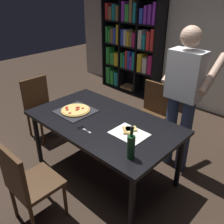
% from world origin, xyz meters
% --- Properties ---
extents(ground_plane, '(12.00, 12.00, 0.00)m').
position_xyz_m(ground_plane, '(0.00, 0.00, 0.00)').
color(ground_plane, '#38281E').
extents(back_wall, '(6.40, 0.10, 2.80)m').
position_xyz_m(back_wall, '(0.00, 2.60, 1.40)').
color(back_wall, silver).
rests_on(back_wall, ground_plane).
extents(dining_table, '(1.72, 1.00, 0.75)m').
position_xyz_m(dining_table, '(0.00, 0.00, 0.68)').
color(dining_table, black).
rests_on(dining_table, ground_plane).
extents(chair_near_camera, '(0.42, 0.42, 0.90)m').
position_xyz_m(chair_near_camera, '(-0.00, -0.98, 0.51)').
color(chair_near_camera, '#472D19').
rests_on(chair_near_camera, ground_plane).
extents(chair_far_side, '(0.42, 0.42, 0.90)m').
position_xyz_m(chair_far_side, '(0.00, 0.98, 0.51)').
color(chair_far_side, '#472D19').
rests_on(chair_far_side, ground_plane).
extents(chair_left_end, '(0.42, 0.42, 0.90)m').
position_xyz_m(chair_left_end, '(-1.35, 0.00, 0.51)').
color(chair_left_end, '#472D19').
rests_on(chair_left_end, ground_plane).
extents(bookshelf, '(1.40, 0.35, 1.95)m').
position_xyz_m(bookshelf, '(-1.55, 2.37, 1.00)').
color(bookshelf, black).
rests_on(bookshelf, ground_plane).
extents(person_serving_pizza, '(0.55, 0.54, 1.75)m').
position_xyz_m(person_serving_pizza, '(0.55, 0.76, 1.00)').
color(person_serving_pizza, '#38476B').
rests_on(person_serving_pizza, ground_plane).
extents(pepperoni_pizza_on_tray, '(0.41, 0.41, 0.04)m').
position_xyz_m(pepperoni_pizza_on_tray, '(-0.39, -0.07, 0.77)').
color(pepperoni_pizza_on_tray, '#2D2D33').
rests_on(pepperoni_pizza_on_tray, dining_table).
extents(pizza_slices_on_towel, '(0.36, 0.28, 0.03)m').
position_xyz_m(pizza_slices_on_towel, '(0.39, -0.01, 0.76)').
color(pizza_slices_on_towel, white).
rests_on(pizza_slices_on_towel, dining_table).
extents(wine_bottle, '(0.07, 0.07, 0.32)m').
position_xyz_m(wine_bottle, '(0.65, -0.30, 0.87)').
color(wine_bottle, '#194723').
rests_on(wine_bottle, dining_table).
extents(kitchen_scissors, '(0.19, 0.08, 0.01)m').
position_xyz_m(kitchen_scissors, '(-0.02, -0.28, 0.76)').
color(kitchen_scissors, silver).
rests_on(kitchen_scissors, dining_table).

